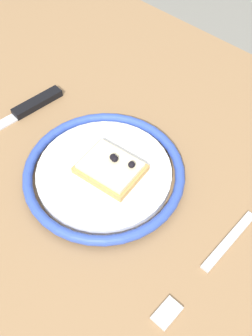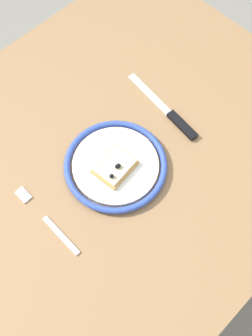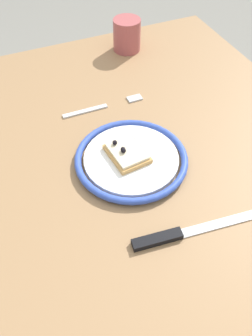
# 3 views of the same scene
# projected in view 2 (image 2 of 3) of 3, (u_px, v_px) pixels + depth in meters

# --- Properties ---
(ground_plane) EXTENTS (6.00, 6.00, 0.00)m
(ground_plane) POSITION_uv_depth(u_px,v_px,m) (116.00, 246.00, 1.66)
(ground_plane) COLOR gray
(dining_table) EXTENTS (1.06, 0.85, 0.77)m
(dining_table) POSITION_uv_depth(u_px,v_px,m) (111.00, 175.00, 1.06)
(dining_table) COLOR #936D47
(dining_table) RESTS_ON ground_plane
(plate) EXTENTS (0.23, 0.23, 0.02)m
(plate) POSITION_uv_depth(u_px,v_px,m) (116.00, 165.00, 0.94)
(plate) COLOR white
(plate) RESTS_ON dining_table
(pizza_slice_near) EXTENTS (0.09, 0.08, 0.03)m
(pizza_slice_near) POSITION_uv_depth(u_px,v_px,m) (115.00, 167.00, 0.92)
(pizza_slice_near) COLOR tan
(pizza_slice_near) RESTS_ON plate
(knife) EXTENTS (0.05, 0.24, 0.01)m
(knife) POSITION_uv_depth(u_px,v_px,m) (173.00, 116.00, 1.00)
(knife) COLOR silver
(knife) RESTS_ON dining_table
(fork) EXTENTS (0.02, 0.20, 0.00)m
(fork) POSITION_uv_depth(u_px,v_px,m) (47.00, 220.00, 0.89)
(fork) COLOR silver
(fork) RESTS_ON dining_table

